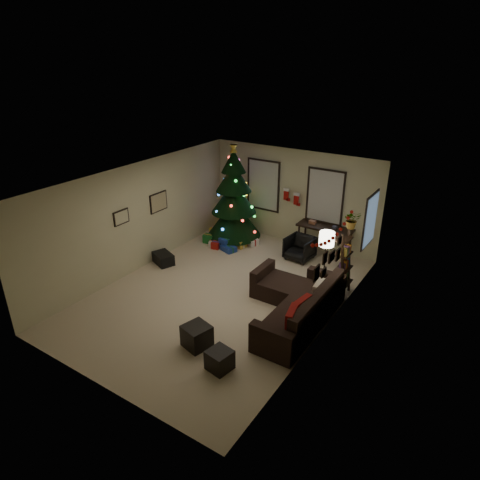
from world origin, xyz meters
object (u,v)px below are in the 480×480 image
object	(u,v)px
sofa	(297,305)
desk	(325,230)
bookshelf	(345,264)
desk_chair	(300,248)
christmas_tree	(234,201)

from	to	relation	value
sofa	desk	bearing A→B (deg)	103.03
desk	bookshelf	bearing A→B (deg)	-55.43
sofa	desk_chair	size ratio (longest dim) A/B	4.21
sofa	bookshelf	distance (m)	1.57
desk_chair	sofa	bearing A→B (deg)	-59.91
bookshelf	desk	bearing A→B (deg)	124.57
desk	bookshelf	distance (m)	2.08
sofa	desk_chair	world-z (taller)	sofa
christmas_tree	sofa	bearing A→B (deg)	-38.22
desk	desk_chair	world-z (taller)	desk
desk	bookshelf	world-z (taller)	bookshelf
desk	bookshelf	size ratio (longest dim) A/B	0.95
christmas_tree	desk	bearing A→B (deg)	11.48
desk	desk_chair	size ratio (longest dim) A/B	2.33
christmas_tree	sofa	world-z (taller)	christmas_tree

